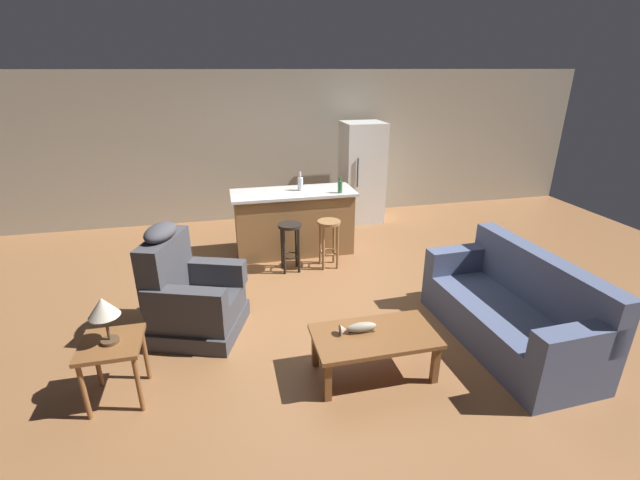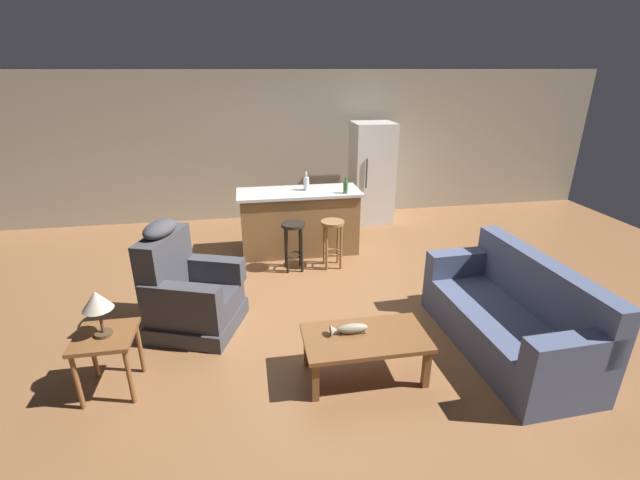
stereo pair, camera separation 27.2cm
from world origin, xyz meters
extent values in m
plane|color=brown|center=(0.00, 0.00, 0.00)|extent=(12.00, 12.00, 0.00)
cube|color=#A89E89|center=(0.00, 3.12, 1.30)|extent=(12.00, 0.05, 2.60)
cube|color=brown|center=(0.21, -1.60, 0.40)|extent=(1.10, 0.60, 0.04)
cube|color=brown|center=(-0.28, -1.84, 0.19)|extent=(0.06, 0.06, 0.38)
cube|color=brown|center=(0.70, -1.84, 0.19)|extent=(0.06, 0.06, 0.38)
cube|color=brown|center=(-0.28, -1.36, 0.19)|extent=(0.06, 0.06, 0.38)
cube|color=brown|center=(0.70, -1.36, 0.19)|extent=(0.06, 0.06, 0.38)
cube|color=#4C3823|center=(0.11, -1.53, 0.43)|extent=(0.22, 0.07, 0.01)
ellipsoid|color=#9E937F|center=(0.11, -1.53, 0.46)|extent=(0.28, 0.09, 0.09)
cone|color=#9E937F|center=(-0.06, -1.53, 0.46)|extent=(0.06, 0.10, 0.10)
cube|color=#4C5675|center=(1.67, -1.44, 0.10)|extent=(0.91, 1.93, 0.20)
cube|color=#4C5675|center=(1.67, -1.44, 0.31)|extent=(0.91, 1.93, 0.22)
cube|color=#4C5675|center=(1.99, -1.43, 0.68)|extent=(0.27, 1.91, 0.52)
cube|color=#4C5675|center=(1.70, -2.29, 0.56)|extent=(0.85, 0.23, 0.28)
cube|color=#4C5675|center=(1.64, -0.59, 0.56)|extent=(0.85, 0.23, 0.28)
cube|color=#3D3D42|center=(-1.34, -0.54, 0.09)|extent=(1.08, 1.08, 0.18)
cube|color=#3D3D42|center=(-1.34, -0.54, 0.30)|extent=(1.01, 0.98, 0.24)
cube|color=#3D3D42|center=(-1.63, -0.44, 0.74)|extent=(0.48, 0.79, 0.64)
ellipsoid|color=#3D3D42|center=(-1.63, -0.44, 1.12)|extent=(0.41, 0.52, 0.16)
cube|color=#3D3D42|center=(-1.21, -0.24, 0.55)|extent=(0.81, 0.44, 0.26)
cube|color=#3D3D42|center=(-1.44, -0.86, 0.55)|extent=(0.81, 0.44, 0.26)
cube|color=brown|center=(-1.99, -1.41, 0.54)|extent=(0.48, 0.48, 0.04)
cylinder|color=brown|center=(-2.19, -1.61, 0.26)|extent=(0.04, 0.04, 0.52)
cylinder|color=brown|center=(-1.79, -1.61, 0.26)|extent=(0.04, 0.04, 0.52)
cylinder|color=brown|center=(-2.19, -1.21, 0.26)|extent=(0.04, 0.04, 0.52)
cylinder|color=brown|center=(-1.79, -1.21, 0.26)|extent=(0.04, 0.04, 0.52)
cylinder|color=#4C3823|center=(-1.98, -1.41, 0.58)|extent=(0.14, 0.14, 0.03)
cylinder|color=#4C3823|center=(-1.98, -1.41, 0.70)|extent=(0.02, 0.02, 0.22)
cone|color=#BCB29E|center=(-1.98, -1.41, 0.89)|extent=(0.24, 0.24, 0.16)
cube|color=olive|center=(0.00, 1.35, 0.45)|extent=(1.71, 0.63, 0.91)
cube|color=silver|center=(0.00, 1.35, 0.93)|extent=(1.80, 0.70, 0.04)
cylinder|color=black|center=(-0.16, 0.72, 0.66)|extent=(0.32, 0.32, 0.04)
torus|color=black|center=(-0.16, 0.72, 0.22)|extent=(0.23, 0.23, 0.02)
cylinder|color=black|center=(-0.26, 0.62, 0.32)|extent=(0.04, 0.04, 0.64)
cylinder|color=black|center=(-0.06, 0.62, 0.32)|extent=(0.04, 0.04, 0.64)
cylinder|color=black|center=(-0.26, 0.82, 0.32)|extent=(0.04, 0.04, 0.64)
cylinder|color=black|center=(-0.06, 0.82, 0.32)|extent=(0.04, 0.04, 0.64)
cylinder|color=olive|center=(0.38, 0.72, 0.66)|extent=(0.32, 0.32, 0.04)
torus|color=olive|center=(0.38, 0.72, 0.22)|extent=(0.23, 0.23, 0.02)
cylinder|color=olive|center=(0.28, 0.62, 0.32)|extent=(0.04, 0.04, 0.64)
cylinder|color=olive|center=(0.48, 0.62, 0.32)|extent=(0.04, 0.04, 0.64)
cylinder|color=olive|center=(0.28, 0.82, 0.32)|extent=(0.04, 0.04, 0.64)
cylinder|color=olive|center=(0.48, 0.82, 0.32)|extent=(0.04, 0.04, 0.64)
cube|color=white|center=(1.45, 2.55, 0.88)|extent=(0.70, 0.66, 1.76)
cylinder|color=#333338|center=(1.26, 2.20, 0.97)|extent=(0.02, 0.02, 0.50)
cylinder|color=silver|center=(0.12, 1.38, 1.05)|extent=(0.08, 0.08, 0.19)
cylinder|color=silver|center=(0.12, 1.38, 1.18)|extent=(0.03, 0.03, 0.08)
cylinder|color=#2D6B38|center=(0.64, 1.12, 1.03)|extent=(0.07, 0.07, 0.17)
cylinder|color=#2D6B38|center=(0.64, 1.12, 1.16)|extent=(0.02, 0.02, 0.07)
camera|label=1|loc=(-0.99, -4.61, 2.62)|focal=24.00mm
camera|label=2|loc=(-0.72, -4.66, 2.62)|focal=24.00mm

